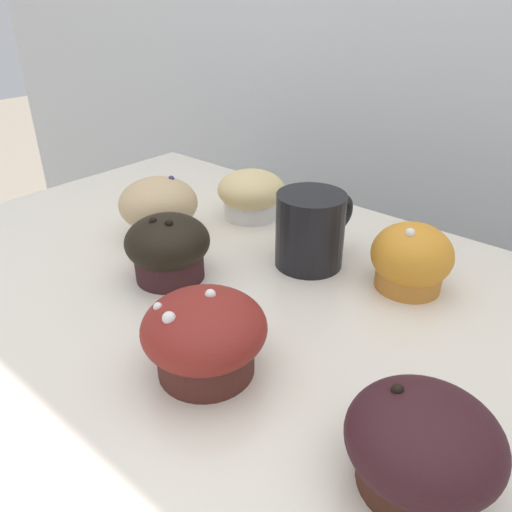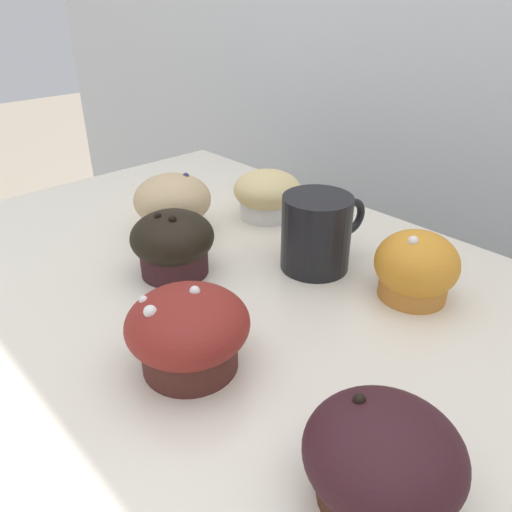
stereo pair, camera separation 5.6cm
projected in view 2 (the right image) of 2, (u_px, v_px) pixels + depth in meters
wall_back at (488, 180)px, 0.92m from camera, size 3.20×0.10×1.80m
muffin_front_center at (173, 243)px, 0.60m from camera, size 0.10×0.10×0.08m
muffin_back_left at (267, 194)px, 0.75m from camera, size 0.10×0.10×0.07m
muffin_back_right at (416, 268)px, 0.56m from camera, size 0.09×0.09×0.08m
muffin_front_left at (173, 204)px, 0.70m from camera, size 0.11×0.11×0.08m
muffin_front_right at (188, 331)px, 0.45m from camera, size 0.11×0.11×0.08m
muffin_back_center at (382, 460)px, 0.33m from camera, size 0.11×0.11×0.08m
coffee_cup at (318, 231)px, 0.61m from camera, size 0.09×0.13×0.09m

